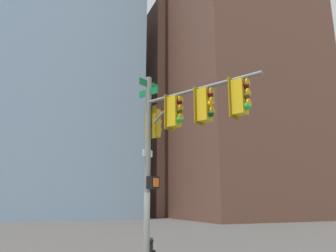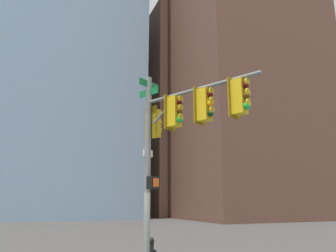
# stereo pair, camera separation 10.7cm
# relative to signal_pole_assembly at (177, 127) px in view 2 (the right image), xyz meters

# --- Properties ---
(signal_pole_assembly) EXTENTS (2.44, 4.16, 6.55)m
(signal_pole_assembly) POSITION_rel_signal_pole_assembly_xyz_m (0.00, 0.00, 0.00)
(signal_pole_assembly) COLOR slate
(signal_pole_assembly) RESTS_ON ground_plane
(fire_hydrant) EXTENTS (0.34, 0.26, 0.87)m
(fire_hydrant) POSITION_rel_signal_pole_assembly_xyz_m (0.27, 3.22, -4.07)
(fire_hydrant) COLOR black
(fire_hydrant) RESTS_ON ground_plane
(building_brick_nearside) EXTENTS (19.56, 16.15, 40.96)m
(building_brick_nearside) POSITION_rel_signal_pole_assembly_xyz_m (23.51, 27.99, 15.94)
(building_brick_nearside) COLOR brown
(building_brick_nearside) RESTS_ON ground_plane
(building_brick_midblock) EXTENTS (20.23, 19.25, 35.52)m
(building_brick_midblock) POSITION_rel_signal_pole_assembly_xyz_m (22.58, 44.84, 13.22)
(building_brick_midblock) COLOR #845B47
(building_brick_midblock) RESTS_ON ground_plane
(building_brick_farside) EXTENTS (16.79, 19.34, 32.54)m
(building_brick_farside) POSITION_rel_signal_pole_assembly_xyz_m (-11.81, 63.48, 11.73)
(building_brick_farside) COLOR #4C3328
(building_brick_farside) RESTS_ON ground_plane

